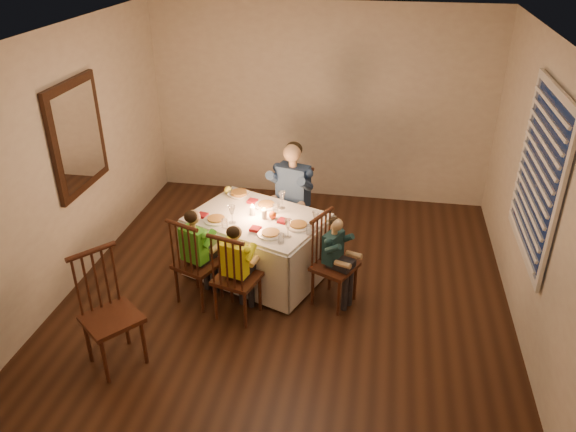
% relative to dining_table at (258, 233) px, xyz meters
% --- Properties ---
extents(ground, '(5.00, 5.00, 0.00)m').
position_rel_dining_table_xyz_m(ground, '(0.38, -0.37, -0.51)').
color(ground, black).
rests_on(ground, ground).
extents(wall_left, '(0.02, 5.00, 2.60)m').
position_rel_dining_table_xyz_m(wall_left, '(-1.87, -0.37, 0.79)').
color(wall_left, beige).
rests_on(wall_left, ground).
extents(wall_right, '(0.02, 5.00, 2.60)m').
position_rel_dining_table_xyz_m(wall_right, '(2.63, -0.37, 0.79)').
color(wall_right, beige).
rests_on(wall_right, ground).
extents(wall_back, '(4.50, 0.02, 2.60)m').
position_rel_dining_table_xyz_m(wall_back, '(0.38, 2.13, 0.79)').
color(wall_back, beige).
rests_on(wall_back, ground).
extents(ceiling, '(5.00, 5.00, 0.00)m').
position_rel_dining_table_xyz_m(ceiling, '(0.38, -0.37, 2.09)').
color(ceiling, white).
rests_on(ceiling, wall_back).
extents(dining_table, '(1.63, 1.41, 0.68)m').
position_rel_dining_table_xyz_m(dining_table, '(0.00, 0.00, 0.00)').
color(dining_table, white).
rests_on(dining_table, ground).
extents(chair_adult, '(0.49, 0.47, 0.97)m').
position_rel_dining_table_xyz_m(chair_adult, '(0.25, 0.68, -0.51)').
color(chair_adult, '#37150F').
rests_on(chair_adult, ground).
extents(chair_near_left, '(0.51, 0.50, 0.97)m').
position_rel_dining_table_xyz_m(chair_near_left, '(-0.49, -0.57, -0.51)').
color(chair_near_left, '#37150F').
rests_on(chair_near_left, ground).
extents(chair_near_right, '(0.48, 0.47, 0.97)m').
position_rel_dining_table_xyz_m(chair_near_right, '(-0.03, -0.75, -0.51)').
color(chair_near_right, '#37150F').
rests_on(chair_near_right, ground).
extents(chair_end, '(0.51, 0.52, 0.97)m').
position_rel_dining_table_xyz_m(chair_end, '(0.87, -0.37, -0.51)').
color(chair_end, '#37150F').
rests_on(chair_end, ground).
extents(chair_extra, '(0.61, 0.61, 1.08)m').
position_rel_dining_table_xyz_m(chair_extra, '(-0.91, -1.58, -0.51)').
color(chair_extra, '#37150F').
rests_on(chair_extra, ground).
extents(adult, '(0.58, 0.55, 1.29)m').
position_rel_dining_table_xyz_m(adult, '(0.25, 0.68, -0.51)').
color(adult, navy).
rests_on(adult, ground).
extents(child_green, '(0.42, 0.41, 1.04)m').
position_rel_dining_table_xyz_m(child_green, '(-0.49, -0.57, -0.51)').
color(child_green, green).
rests_on(child_green, ground).
extents(child_yellow, '(0.38, 0.36, 1.01)m').
position_rel_dining_table_xyz_m(child_yellow, '(-0.03, -0.75, -0.51)').
color(child_yellow, '#F7FB1B').
rests_on(child_yellow, ground).
extents(child_teal, '(0.37, 0.38, 0.97)m').
position_rel_dining_table_xyz_m(child_teal, '(0.87, -0.37, -0.51)').
color(child_teal, '#18383E').
rests_on(child_teal, ground).
extents(setting_adult, '(0.34, 0.34, 0.02)m').
position_rel_dining_table_xyz_m(setting_adult, '(0.05, 0.25, 0.21)').
color(setting_adult, white).
rests_on(setting_adult, dining_table).
extents(setting_green, '(0.34, 0.34, 0.02)m').
position_rel_dining_table_xyz_m(setting_green, '(-0.39, -0.17, 0.21)').
color(setting_green, white).
rests_on(setting_green, dining_table).
extents(setting_yellow, '(0.34, 0.34, 0.02)m').
position_rel_dining_table_xyz_m(setting_yellow, '(0.22, -0.35, 0.21)').
color(setting_yellow, white).
rests_on(setting_yellow, dining_table).
extents(setting_teal, '(0.34, 0.34, 0.02)m').
position_rel_dining_table_xyz_m(setting_teal, '(0.46, -0.14, 0.21)').
color(setting_teal, white).
rests_on(setting_teal, dining_table).
extents(candle_left, '(0.06, 0.06, 0.10)m').
position_rel_dining_table_xyz_m(candle_left, '(-0.05, 0.02, 0.25)').
color(candle_left, white).
rests_on(candle_left, dining_table).
extents(candle_right, '(0.06, 0.06, 0.10)m').
position_rel_dining_table_xyz_m(candle_right, '(0.08, -0.03, 0.25)').
color(candle_right, white).
rests_on(candle_right, dining_table).
extents(squash, '(0.09, 0.09, 0.09)m').
position_rel_dining_table_xyz_m(squash, '(-0.44, 0.48, 0.25)').
color(squash, '#FAF442').
rests_on(squash, dining_table).
extents(orange_fruit, '(0.08, 0.08, 0.08)m').
position_rel_dining_table_xyz_m(orange_fruit, '(0.17, -0.01, 0.24)').
color(orange_fruit, '#F15814').
rests_on(orange_fruit, dining_table).
extents(serving_bowl, '(0.30, 0.30, 0.06)m').
position_rel_dining_table_xyz_m(serving_bowl, '(-0.30, 0.41, 0.23)').
color(serving_bowl, white).
rests_on(serving_bowl, dining_table).
extents(wall_mirror, '(0.06, 0.95, 1.15)m').
position_rel_dining_table_xyz_m(wall_mirror, '(-1.84, -0.07, 0.99)').
color(wall_mirror, black).
rests_on(wall_mirror, wall_left).
extents(window_blinds, '(0.07, 1.34, 1.54)m').
position_rel_dining_table_xyz_m(window_blinds, '(2.58, -0.27, 0.99)').
color(window_blinds, black).
rests_on(window_blinds, wall_right).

